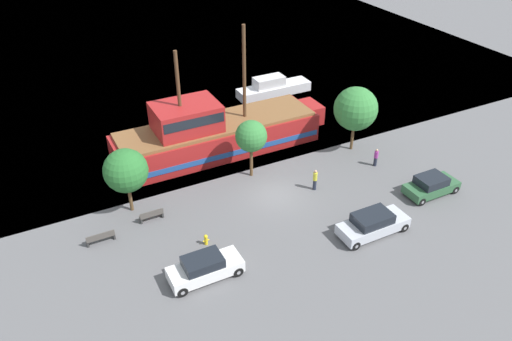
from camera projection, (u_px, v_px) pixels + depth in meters
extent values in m
plane|color=#5B5B5E|center=(275.00, 195.00, 36.77)|extent=(160.00, 160.00, 0.00)
plane|color=slate|center=(123.00, 32.00, 69.66)|extent=(80.00, 80.00, 0.00)
cube|color=#A31E1E|center=(217.00, 138.00, 41.58)|extent=(17.07, 4.62, 2.41)
cube|color=#234C93|center=(218.00, 142.00, 41.78)|extent=(16.73, 4.70, 0.45)
cube|color=#A31E1E|center=(310.00, 112.00, 44.89)|extent=(1.40, 2.54, 1.68)
cube|color=brown|center=(217.00, 124.00, 40.86)|extent=(16.39, 4.25, 0.25)
cube|color=#A31E1E|center=(186.00, 117.00, 39.22)|extent=(5.12, 3.70, 2.17)
cube|color=black|center=(186.00, 113.00, 39.05)|extent=(4.87, 3.76, 0.78)
cylinder|color=#4C331E|center=(244.00, 73.00, 39.68)|extent=(0.28, 0.28, 7.71)
cylinder|color=#4C331E|center=(179.00, 92.00, 37.87)|extent=(0.28, 0.28, 6.55)
cube|color=silver|center=(274.00, 90.00, 51.70)|extent=(7.84, 2.01, 0.97)
cube|color=silver|center=(269.00, 82.00, 50.93)|extent=(3.14, 1.57, 1.02)
cube|color=black|center=(277.00, 80.00, 51.29)|extent=(0.12, 1.40, 0.82)
cube|color=#B7BCC6|center=(373.00, 226.00, 32.85)|extent=(4.84, 1.83, 0.73)
cube|color=black|center=(373.00, 218.00, 32.42)|extent=(2.51, 1.65, 0.64)
cylinder|color=black|center=(404.00, 227.00, 33.15)|extent=(0.62, 0.22, 0.62)
cylinder|color=gray|center=(404.00, 227.00, 33.15)|extent=(0.24, 0.25, 0.24)
cylinder|color=black|center=(388.00, 214.00, 34.38)|extent=(0.62, 0.22, 0.62)
cylinder|color=gray|center=(388.00, 214.00, 34.38)|extent=(0.24, 0.25, 0.24)
cylinder|color=black|center=(356.00, 246.00, 31.63)|extent=(0.62, 0.22, 0.62)
cylinder|color=gray|center=(356.00, 246.00, 31.63)|extent=(0.24, 0.25, 0.24)
cylinder|color=black|center=(341.00, 231.00, 32.86)|extent=(0.62, 0.22, 0.62)
cylinder|color=gray|center=(341.00, 231.00, 32.86)|extent=(0.24, 0.25, 0.24)
cube|color=white|center=(205.00, 269.00, 29.40)|extent=(4.42, 1.72, 0.75)
cube|color=black|center=(203.00, 262.00, 28.99)|extent=(2.30, 1.54, 0.58)
cylinder|color=black|center=(238.00, 272.00, 29.66)|extent=(0.65, 0.22, 0.65)
cylinder|color=gray|center=(238.00, 272.00, 29.66)|extent=(0.25, 0.25, 0.25)
cylinder|color=black|center=(227.00, 256.00, 30.81)|extent=(0.65, 0.22, 0.65)
cylinder|color=gray|center=(227.00, 256.00, 30.81)|extent=(0.25, 0.25, 0.25)
cylinder|color=black|center=(182.00, 292.00, 28.32)|extent=(0.65, 0.22, 0.65)
cylinder|color=gray|center=(182.00, 292.00, 28.32)|extent=(0.25, 0.25, 0.25)
cylinder|color=black|center=(173.00, 275.00, 29.46)|extent=(0.65, 0.22, 0.65)
cylinder|color=gray|center=(173.00, 275.00, 29.46)|extent=(0.25, 0.25, 0.25)
cube|color=#2D5B38|center=(431.00, 187.00, 36.69)|extent=(4.09, 1.82, 0.64)
cube|color=black|center=(431.00, 180.00, 36.30)|extent=(2.13, 1.64, 0.61)
cylinder|color=black|center=(455.00, 190.00, 36.83)|extent=(0.61, 0.22, 0.61)
cylinder|color=gray|center=(455.00, 190.00, 36.83)|extent=(0.23, 0.25, 0.23)
cylinder|color=black|center=(439.00, 179.00, 38.05)|extent=(0.61, 0.22, 0.61)
cylinder|color=gray|center=(439.00, 179.00, 38.05)|extent=(0.23, 0.25, 0.23)
cylinder|color=black|center=(422.00, 202.00, 35.59)|extent=(0.61, 0.22, 0.61)
cylinder|color=gray|center=(422.00, 202.00, 35.59)|extent=(0.23, 0.25, 0.23)
cylinder|color=black|center=(406.00, 190.00, 36.81)|extent=(0.61, 0.22, 0.61)
cylinder|color=gray|center=(406.00, 190.00, 36.81)|extent=(0.23, 0.25, 0.23)
cylinder|color=yellow|center=(206.00, 241.00, 32.07)|extent=(0.22, 0.22, 0.56)
sphere|color=yellow|center=(206.00, 237.00, 31.87)|extent=(0.25, 0.25, 0.25)
cylinder|color=yellow|center=(204.00, 241.00, 31.99)|extent=(0.10, 0.09, 0.09)
cylinder|color=yellow|center=(208.00, 240.00, 32.11)|extent=(0.10, 0.09, 0.09)
cube|color=#4C4742|center=(100.00, 237.00, 32.16)|extent=(1.82, 0.45, 0.05)
cube|color=#4C4742|center=(100.00, 236.00, 31.89)|extent=(1.82, 0.06, 0.40)
cube|color=#2D2D2D|center=(88.00, 244.00, 31.96)|extent=(0.12, 0.36, 0.40)
cube|color=#2D2D2D|center=(114.00, 236.00, 32.61)|extent=(0.12, 0.36, 0.40)
cube|color=#4C4742|center=(151.00, 215.00, 34.13)|extent=(1.63, 0.45, 0.05)
cube|color=#4C4742|center=(152.00, 214.00, 33.86)|extent=(1.63, 0.06, 0.40)
cube|color=#2D2D2D|center=(141.00, 220.00, 33.97)|extent=(0.12, 0.36, 0.40)
cube|color=#2D2D2D|center=(162.00, 214.00, 34.54)|extent=(0.12, 0.36, 0.40)
cylinder|color=#232838|center=(375.00, 162.00, 40.02)|extent=(0.27, 0.27, 0.75)
cylinder|color=#99338C|center=(376.00, 154.00, 39.66)|extent=(0.32, 0.32, 0.58)
sphere|color=tan|center=(377.00, 150.00, 39.45)|extent=(0.20, 0.20, 0.20)
cylinder|color=#232838|center=(315.00, 185.00, 37.19)|extent=(0.27, 0.27, 0.83)
cylinder|color=gold|center=(315.00, 176.00, 36.79)|extent=(0.32, 0.32, 0.64)
sphere|color=tan|center=(316.00, 171.00, 36.56)|extent=(0.23, 0.23, 0.23)
cylinder|color=brown|center=(130.00, 198.00, 34.75)|extent=(0.24, 0.24, 2.00)
sphere|color=#286B2D|center=(126.00, 171.00, 33.51)|extent=(3.03, 3.03, 3.03)
cylinder|color=brown|center=(251.00, 162.00, 38.38)|extent=(0.24, 0.24, 2.46)
sphere|color=#337A38|center=(251.00, 136.00, 37.15)|extent=(2.41, 2.41, 2.41)
cylinder|color=brown|center=(352.00, 137.00, 41.87)|extent=(0.24, 0.24, 2.23)
sphere|color=#337A38|center=(356.00, 109.00, 40.44)|extent=(3.59, 3.59, 3.59)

